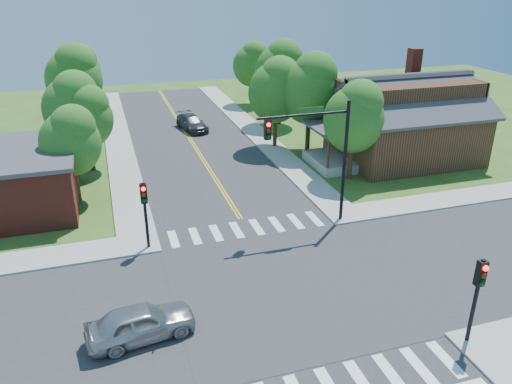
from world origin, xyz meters
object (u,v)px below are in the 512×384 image
object	(u,v)px
signal_pole_se	(479,286)
house_ne	(405,117)
car_dgrey	(192,123)
car_silver	(141,323)
signal_mast_ne	(318,145)
signal_pole_nw	(145,204)

from	to	relation	value
signal_pole_se	house_ne	xyz separation A→B (m)	(9.51, 19.86, 0.67)
signal_pole_se	car_dgrey	distance (m)	32.78
house_ne	car_silver	distance (m)	26.97
signal_mast_ne	car_silver	bearing A→B (deg)	-146.12
signal_pole_nw	car_dgrey	world-z (taller)	signal_pole_nw
house_ne	car_silver	bearing A→B (deg)	-144.12
signal_pole_nw	house_ne	world-z (taller)	house_ne
car_silver	car_dgrey	bearing A→B (deg)	-23.20
house_ne	signal_mast_ne	bearing A→B (deg)	-142.32
house_ne	signal_pole_se	bearing A→B (deg)	-115.58
signal_mast_ne	house_ne	distance (m)	14.23
signal_pole_se	signal_pole_nw	distance (m)	15.84
house_ne	signal_pole_nw	bearing A→B (deg)	-157.31
signal_mast_ne	signal_pole_nw	xyz separation A→B (m)	(-9.51, -0.01, -2.19)
signal_mast_ne	signal_pole_nw	distance (m)	9.76
signal_mast_ne	signal_pole_nw	world-z (taller)	signal_mast_ne
car_dgrey	signal_mast_ne	bearing A→B (deg)	-92.19
signal_pole_nw	house_ne	bearing A→B (deg)	22.69
signal_mast_ne	car_silver	world-z (taller)	signal_mast_ne
house_ne	car_dgrey	size ratio (longest dim) A/B	2.67
signal_pole_nw	car_silver	distance (m)	7.41
signal_pole_se	car_dgrey	xyz separation A→B (m)	(-4.88, 32.35, -1.99)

